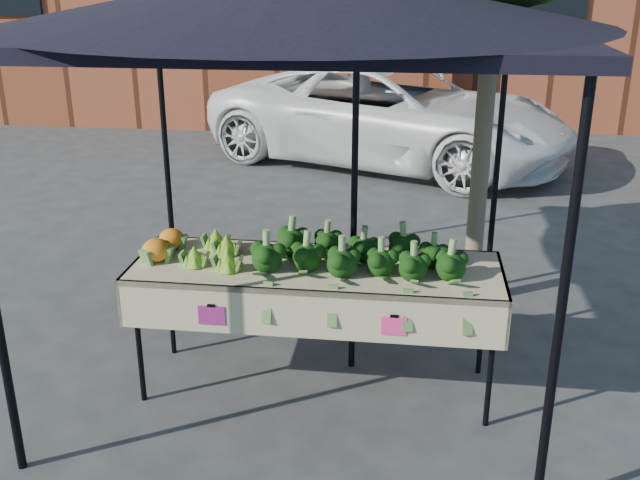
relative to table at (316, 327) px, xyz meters
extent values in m
plane|color=#2E2E31|center=(0.23, -0.05, -0.45)|extent=(90.00, 90.00, 0.00)
cube|color=beige|center=(0.00, 0.00, 0.00)|extent=(2.41, 0.82, 0.90)
cube|color=#F22D8C|center=(-0.60, -0.40, 0.25)|extent=(0.17, 0.01, 0.12)
cube|color=#FD2F88|center=(0.52, -0.40, 0.25)|extent=(0.17, 0.01, 0.12)
ellipsoid|color=black|center=(0.28, 0.03, 0.57)|extent=(1.36, 0.56, 0.25)
ellipsoid|color=#7DAE22|center=(-0.66, 0.04, 0.54)|extent=(0.42, 0.56, 0.19)
ellipsoid|color=orange|center=(-1.03, 0.07, 0.54)|extent=(0.22, 0.42, 0.17)
camera|label=1|loc=(0.55, -4.35, 2.28)|focal=41.20mm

